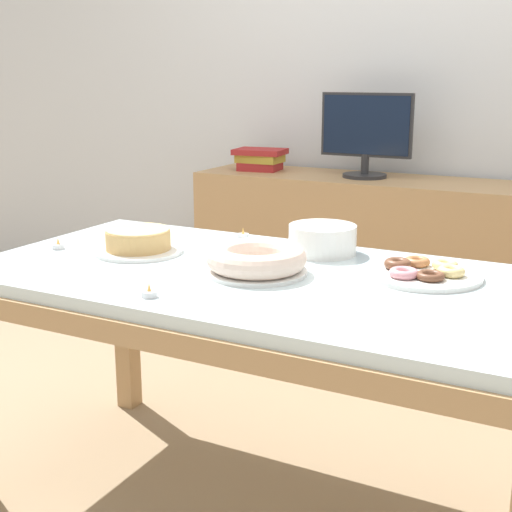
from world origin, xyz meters
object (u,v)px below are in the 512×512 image
(tealight_centre, at_px, (243,235))
(cake_chocolate_round, at_px, (138,242))
(tealight_left_edge, at_px, (113,232))
(tealight_near_cakes, at_px, (149,293))
(cake_golden_bundt, at_px, (256,260))
(plate_stack, at_px, (322,239))
(tealight_right_edge, at_px, (58,246))
(computer_monitor, at_px, (366,135))
(pastry_platter, at_px, (424,272))
(book_stack, at_px, (260,159))

(tealight_centre, bearing_deg, cake_chocolate_round, -120.47)
(tealight_left_edge, distance_m, tealight_near_cakes, 0.75)
(cake_golden_bundt, relative_size, tealight_left_edge, 7.10)
(cake_golden_bundt, bearing_deg, plate_stack, 76.38)
(tealight_centre, xyz_separation_m, tealight_right_edge, (-0.45, -0.41, 0.00))
(computer_monitor, xyz_separation_m, tealight_right_edge, (-0.52, -1.43, -0.26))
(cake_chocolate_round, distance_m, pastry_platter, 0.87)
(computer_monitor, distance_m, cake_chocolate_round, 1.40)
(tealight_left_edge, bearing_deg, cake_chocolate_round, -35.95)
(tealight_left_edge, xyz_separation_m, tealight_near_cakes, (0.54, -0.53, 0.00))
(tealight_near_cakes, bearing_deg, tealight_centre, 98.95)
(cake_golden_bundt, xyz_separation_m, tealight_centre, (-0.25, 0.37, -0.03))
(tealight_right_edge, bearing_deg, computer_monitor, 70.01)
(cake_golden_bundt, relative_size, tealight_right_edge, 7.10)
(computer_monitor, bearing_deg, cake_chocolate_round, -101.04)
(book_stack, bearing_deg, tealight_centre, -65.65)
(book_stack, distance_m, tealight_near_cakes, 1.81)
(cake_golden_bundt, xyz_separation_m, tealight_left_edge, (-0.67, 0.22, -0.03))
(computer_monitor, distance_m, cake_golden_bundt, 1.43)
(cake_golden_bundt, xyz_separation_m, plate_stack, (0.07, 0.30, 0.01))
(book_stack, bearing_deg, cake_chocolate_round, -78.64)
(tealight_left_edge, bearing_deg, book_stack, 91.83)
(tealight_centre, bearing_deg, tealight_left_edge, -159.77)
(cake_chocolate_round, relative_size, tealight_left_edge, 6.93)
(cake_chocolate_round, relative_size, pastry_platter, 0.89)
(pastry_platter, relative_size, tealight_right_edge, 7.79)
(plate_stack, distance_m, tealight_centre, 0.33)
(tealight_near_cakes, bearing_deg, tealight_left_edge, 135.32)
(computer_monitor, bearing_deg, tealight_left_edge, -112.85)
(plate_stack, height_order, tealight_left_edge, plate_stack)
(tealight_centre, bearing_deg, tealight_right_edge, -137.91)
(tealight_left_edge, xyz_separation_m, tealight_centre, (0.43, 0.16, 0.00))
(plate_stack, xyz_separation_m, tealight_left_edge, (-0.75, -0.09, -0.03))
(tealight_centre, bearing_deg, tealight_near_cakes, -81.05)
(pastry_platter, relative_size, tealight_centre, 7.79)
(book_stack, distance_m, tealight_left_edge, 1.19)
(pastry_platter, bearing_deg, tealight_left_edge, 178.15)
(tealight_right_edge, bearing_deg, plate_stack, 23.53)
(computer_monitor, relative_size, plate_stack, 2.02)
(cake_golden_bundt, height_order, tealight_left_edge, cake_golden_bundt)
(tealight_left_edge, distance_m, tealight_centre, 0.46)
(tealight_left_edge, bearing_deg, tealight_centre, 20.23)
(computer_monitor, distance_m, pastry_platter, 1.38)
(cake_chocolate_round, relative_size, cake_golden_bundt, 0.98)
(cake_chocolate_round, xyz_separation_m, tealight_near_cakes, (0.30, -0.36, -0.02))
(book_stack, relative_size, plate_stack, 1.22)
(computer_monitor, distance_m, tealight_near_cakes, 1.73)
(pastry_platter, bearing_deg, cake_golden_bundt, -157.00)
(computer_monitor, height_order, cake_golden_bundt, computer_monitor)
(cake_golden_bundt, bearing_deg, tealight_right_edge, -177.27)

